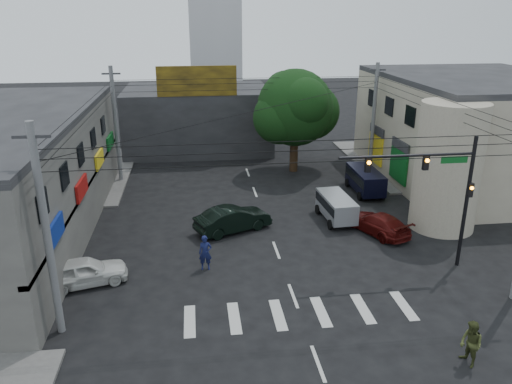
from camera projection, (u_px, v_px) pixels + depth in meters
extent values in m
plane|color=black|center=(282.00, 267.00, 27.03)|extent=(160.00, 160.00, 0.00)
cube|color=#514F4C|center=(33.00, 176.00, 41.66)|extent=(16.00, 16.00, 0.15)
cube|color=#514F4C|center=(440.00, 161.00, 45.94)|extent=(16.00, 16.00, 0.15)
cube|color=gray|center=(476.00, 131.00, 39.94)|extent=(14.00, 18.00, 8.00)
cylinder|color=gray|center=(448.00, 167.00, 30.71)|extent=(4.00, 4.00, 8.00)
cube|color=#232326|center=(198.00, 118.00, 49.80)|extent=(14.00, 10.00, 6.00)
cube|color=olive|center=(197.00, 81.00, 43.76)|extent=(7.00, 0.30, 2.60)
cylinder|color=black|center=(294.00, 146.00, 42.62)|extent=(0.70, 0.70, 4.40)
sphere|color=black|center=(295.00, 108.00, 41.50)|extent=(6.40, 6.40, 6.40)
cylinder|color=black|center=(466.00, 203.00, 26.00)|extent=(0.20, 0.20, 7.20)
cylinder|color=black|center=(407.00, 156.00, 24.67)|extent=(7.00, 0.14, 0.14)
cube|color=black|center=(426.00, 163.00, 24.93)|extent=(0.28, 0.22, 0.75)
cube|color=black|center=(368.00, 165.00, 24.57)|extent=(0.28, 0.22, 0.75)
sphere|color=orange|center=(427.00, 161.00, 24.74)|extent=(0.20, 0.20, 0.20)
sphere|color=orange|center=(369.00, 163.00, 24.39)|extent=(0.20, 0.20, 0.20)
cube|color=#0B501A|center=(454.00, 160.00, 25.07)|extent=(1.40, 0.06, 0.35)
cylinder|color=#59595B|center=(47.00, 234.00, 20.02)|extent=(0.32, 0.32, 9.20)
cylinder|color=#59595B|center=(116.00, 126.00, 39.15)|extent=(0.32, 0.32, 9.20)
cylinder|color=#59595B|center=(373.00, 119.00, 41.64)|extent=(0.32, 0.32, 9.20)
imported|color=black|center=(233.00, 219.00, 31.19)|extent=(5.23, 6.06, 1.59)
imported|color=silver|center=(84.00, 272.00, 25.01)|extent=(3.88, 5.12, 1.45)
imported|color=#480C0A|center=(378.00, 223.00, 30.92)|extent=(5.10, 5.85, 1.31)
imported|color=#121741|center=(205.00, 253.00, 26.46)|extent=(0.72, 0.49, 1.92)
imported|color=#383F1D|center=(471.00, 344.00, 19.20)|extent=(1.17, 1.04, 1.91)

